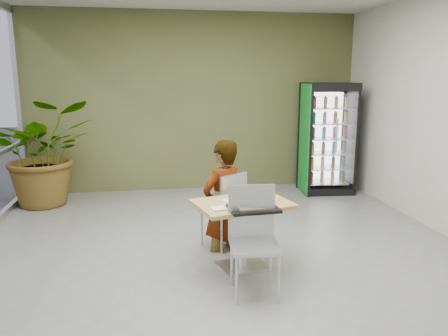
# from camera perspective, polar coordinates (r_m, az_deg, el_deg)

# --- Properties ---
(ground) EXTENTS (7.00, 7.00, 0.00)m
(ground) POSITION_cam_1_polar(r_m,az_deg,el_deg) (4.98, 0.37, -12.53)
(ground) COLOR slate
(ground) RESTS_ON ground
(room_envelope) EXTENTS (6.00, 7.00, 3.20)m
(room_envelope) POSITION_cam_1_polar(r_m,az_deg,el_deg) (4.56, 0.40, 6.13)
(room_envelope) COLOR beige
(room_envelope) RESTS_ON ground
(dining_table) EXTENTS (1.12, 0.91, 0.75)m
(dining_table) POSITION_cam_1_polar(r_m,az_deg,el_deg) (4.71, 2.42, -6.97)
(dining_table) COLOR tan
(dining_table) RESTS_ON ground
(chair_far) EXTENTS (0.58, 0.58, 0.94)m
(chair_far) POSITION_cam_1_polar(r_m,az_deg,el_deg) (5.25, 0.50, -4.81)
(chair_far) COLOR #BBBDC0
(chair_far) RESTS_ON ground
(chair_near) EXTENTS (0.49, 0.49, 1.03)m
(chair_near) POSITION_cam_1_polar(r_m,az_deg,el_deg) (4.25, 3.80, -8.15)
(chair_near) COLOR #BBBDC0
(chair_near) RESTS_ON ground
(seated_woman) EXTENTS (0.72, 0.66, 1.63)m
(seated_woman) POSITION_cam_1_polar(r_m,az_deg,el_deg) (5.28, -0.16, -5.10)
(seated_woman) COLOR black
(seated_woman) RESTS_ON ground
(pizza_plate) EXTENTS (0.31, 0.30, 0.03)m
(pizza_plate) POSITION_cam_1_polar(r_m,az_deg,el_deg) (4.68, 1.23, -4.15)
(pizza_plate) COLOR white
(pizza_plate) RESTS_ON dining_table
(soda_cup) EXTENTS (0.10, 0.10, 0.17)m
(soda_cup) POSITION_cam_1_polar(r_m,az_deg,el_deg) (4.64, 5.57, -3.44)
(soda_cup) COLOR white
(soda_cup) RESTS_ON dining_table
(napkin_stack) EXTENTS (0.16, 0.16, 0.02)m
(napkin_stack) POSITION_cam_1_polar(r_m,az_deg,el_deg) (4.39, -0.70, -5.31)
(napkin_stack) COLOR white
(napkin_stack) RESTS_ON dining_table
(cafeteria_tray) EXTENTS (0.51, 0.38, 0.03)m
(cafeteria_tray) POSITION_cam_1_polar(r_m,az_deg,el_deg) (4.38, 3.87, -5.32)
(cafeteria_tray) COLOR black
(cafeteria_tray) RESTS_ON dining_table
(beverage_fridge) EXTENTS (0.95, 0.76, 1.96)m
(beverage_fridge) POSITION_cam_1_polar(r_m,az_deg,el_deg) (8.03, 13.40, 3.79)
(beverage_fridge) COLOR black
(beverage_fridge) RESTS_ON ground
(potted_plant) EXTENTS (1.89, 1.75, 1.71)m
(potted_plant) POSITION_cam_1_polar(r_m,az_deg,el_deg) (7.61, -22.44, 1.86)
(potted_plant) COLOR #235928
(potted_plant) RESTS_ON ground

